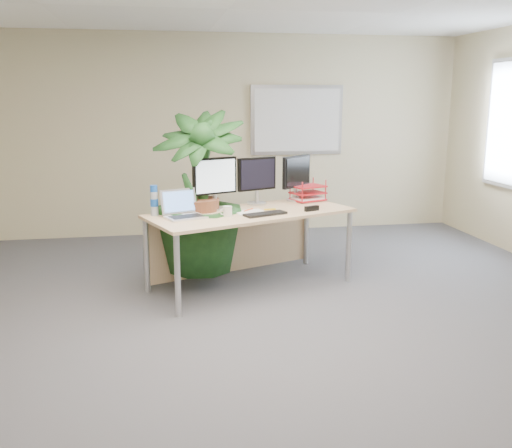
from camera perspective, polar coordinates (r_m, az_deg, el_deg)
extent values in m
plane|color=#434247|center=(4.32, 1.15, -12.96)|extent=(8.00, 8.00, 0.00)
cube|color=beige|center=(7.87, -4.58, 8.82)|extent=(7.00, 0.04, 2.70)
cube|color=silver|center=(8.04, 4.10, 10.33)|extent=(1.30, 0.03, 0.95)
cube|color=white|center=(8.02, 4.14, 10.32)|extent=(1.20, 0.01, 0.85)
cube|color=tan|center=(5.57, -0.53, 1.08)|extent=(2.16, 1.50, 0.03)
cube|color=tan|center=(5.98, -2.43, -1.88)|extent=(1.78, 0.70, 0.62)
cylinder|color=#BABABF|center=(4.93, -7.86, -5.18)|extent=(0.05, 0.05, 0.74)
cylinder|color=#BABABF|center=(5.90, 9.28, -2.24)|extent=(0.05, 0.05, 0.74)
cylinder|color=#BABABF|center=(5.59, -10.89, -3.15)|extent=(0.05, 0.05, 0.74)
cylinder|color=#BABABF|center=(6.46, 5.04, -0.83)|extent=(0.05, 0.05, 0.74)
imported|color=#153B17|center=(5.68, -5.71, 1.23)|extent=(1.09, 1.09, 1.50)
cylinder|color=#BABABF|center=(5.68, -4.11, 1.55)|extent=(0.21, 0.21, 0.02)
cylinder|color=#BABABF|center=(5.67, -4.12, 2.28)|extent=(0.04, 0.04, 0.13)
cube|color=black|center=(5.63, -4.16, 4.82)|extent=(0.45, 0.21, 0.36)
cube|color=white|center=(5.61, -4.03, 4.79)|extent=(0.40, 0.16, 0.32)
cylinder|color=#BABABF|center=(5.96, 0.07, 2.09)|extent=(0.20, 0.20, 0.02)
cylinder|color=#BABABF|center=(5.94, 0.07, 2.75)|extent=(0.04, 0.04, 0.12)
cube|color=black|center=(5.91, 0.07, 5.04)|extent=(0.42, 0.19, 0.34)
cube|color=black|center=(5.89, 0.20, 5.01)|extent=(0.37, 0.15, 0.30)
cylinder|color=#BABABF|center=(6.17, 4.02, 2.42)|extent=(0.20, 0.20, 0.02)
cylinder|color=#BABABF|center=(6.16, 4.03, 3.06)|extent=(0.04, 0.04, 0.12)
cube|color=black|center=(6.12, 4.06, 5.26)|extent=(0.36, 0.31, 0.34)
cube|color=black|center=(6.11, 4.25, 5.24)|extent=(0.31, 0.26, 0.30)
cube|color=silver|center=(5.30, -7.04, 0.68)|extent=(0.42, 0.35, 0.02)
cube|color=black|center=(5.29, -6.99, 0.77)|extent=(0.34, 0.26, 0.00)
cube|color=silver|center=(5.42, -7.74, 2.28)|extent=(0.35, 0.18, 0.23)
cube|color=#6299FD|center=(5.41, -7.71, 2.26)|extent=(0.30, 0.15, 0.19)
cube|color=black|center=(5.40, 0.93, 1.01)|extent=(0.44, 0.28, 0.02)
cylinder|color=silver|center=(5.35, -2.87, 1.28)|extent=(0.09, 0.09, 0.10)
torus|color=silver|center=(5.34, -3.38, 1.27)|extent=(0.07, 0.04, 0.07)
cube|color=silver|center=(5.52, -0.62, 1.20)|extent=(0.32, 0.26, 0.01)
cylinder|color=#F2531A|center=(5.57, -0.76, 1.43)|extent=(0.11, 0.12, 0.01)
cylinder|color=yellow|center=(5.65, 1.40, 1.48)|extent=(0.12, 0.03, 0.02)
cylinder|color=#A9B7C6|center=(5.46, -10.13, 2.02)|extent=(0.07, 0.07, 0.23)
cylinder|color=blue|center=(5.43, -10.19, 3.52)|extent=(0.07, 0.07, 0.06)
cylinder|color=blue|center=(5.45, -10.13, 2.13)|extent=(0.07, 0.07, 0.07)
cube|color=red|center=(6.18, 5.18, 2.47)|extent=(0.41, 0.36, 0.02)
cube|color=red|center=(6.17, 5.20, 3.12)|extent=(0.41, 0.36, 0.02)
cube|color=red|center=(6.16, 5.21, 3.78)|extent=(0.41, 0.36, 0.02)
cube|color=silver|center=(6.18, 5.19, 2.61)|extent=(0.37, 0.32, 0.02)
cube|color=black|center=(5.63, 5.59, 1.56)|extent=(0.16, 0.09, 0.05)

